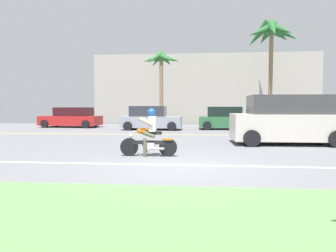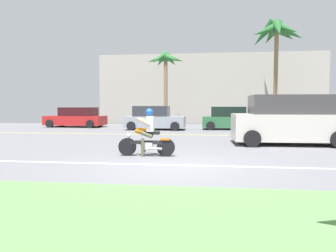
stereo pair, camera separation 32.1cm
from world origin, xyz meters
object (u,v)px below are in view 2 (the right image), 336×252
at_px(motorcyclist, 147,136).
at_px(parked_car_2, 230,119).
at_px(suv_nearby, 289,121).
at_px(palm_tree_0, 166,63).
at_px(parked_car_3, 312,118).
at_px(parked_car_1, 154,119).
at_px(palm_tree_1, 277,35).
at_px(parked_car_0, 76,118).

distance_m(motorcyclist, parked_car_2, 11.67).
bearing_deg(motorcyclist, suv_nearby, 34.57).
bearing_deg(palm_tree_0, parked_car_3, -15.44).
relative_size(parked_car_1, palm_tree_0, 0.67).
xyz_separation_m(suv_nearby, parked_car_3, (3.62, 8.52, -0.25)).
height_order(parked_car_1, parked_car_2, parked_car_1).
relative_size(parked_car_3, palm_tree_1, 0.51).
xyz_separation_m(parked_car_0, parked_car_1, (6.01, -1.78, 0.04)).
xyz_separation_m(parked_car_1, palm_tree_0, (0.18, 4.36, 4.13)).
distance_m(parked_car_2, palm_tree_1, 7.75).
distance_m(parked_car_2, palm_tree_0, 7.25).
relative_size(parked_car_2, palm_tree_1, 0.47).
bearing_deg(palm_tree_0, suv_nearby, -60.35).
bearing_deg(parked_car_0, motorcyclist, -58.30).
distance_m(motorcyclist, parked_car_3, 14.84).
bearing_deg(parked_car_3, motorcyclist, -125.91).
distance_m(parked_car_0, palm_tree_1, 15.82).
xyz_separation_m(parked_car_1, parked_car_3, (10.24, 1.58, -0.00)).
relative_size(palm_tree_0, palm_tree_1, 0.72).
bearing_deg(parked_car_0, suv_nearby, -34.63).
height_order(parked_car_2, parked_car_3, parked_car_3).
bearing_deg(parked_car_1, parked_car_0, 163.51).
relative_size(suv_nearby, parked_car_1, 1.18).
distance_m(suv_nearby, palm_tree_0, 13.57).
bearing_deg(palm_tree_0, parked_car_2, -37.47).
height_order(suv_nearby, parked_car_2, suv_nearby).
xyz_separation_m(suv_nearby, palm_tree_0, (-6.43, 11.30, 3.89)).
relative_size(parked_car_0, palm_tree_1, 0.54).
xyz_separation_m(parked_car_3, palm_tree_1, (-1.81, 2.53, 6.01)).
xyz_separation_m(parked_car_0, palm_tree_1, (14.43, 2.34, 6.05)).
bearing_deg(parked_car_3, palm_tree_0, 164.56).
distance_m(parked_car_3, palm_tree_0, 11.22).
bearing_deg(parked_car_2, palm_tree_0, 142.53).
xyz_separation_m(motorcyclist, suv_nearby, (5.08, 3.50, 0.33)).
distance_m(parked_car_0, parked_car_2, 10.96).
height_order(palm_tree_0, palm_tree_1, palm_tree_1).
relative_size(parked_car_0, palm_tree_0, 0.75).
relative_size(suv_nearby, parked_car_0, 1.05).
bearing_deg(parked_car_0, parked_car_2, -5.43).
bearing_deg(parked_car_2, motorcyclist, -106.76).
height_order(parked_car_1, palm_tree_1, palm_tree_1).
bearing_deg(palm_tree_1, suv_nearby, -99.32).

